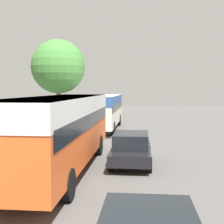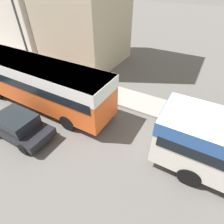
{
  "view_description": "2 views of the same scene",
  "coord_description": "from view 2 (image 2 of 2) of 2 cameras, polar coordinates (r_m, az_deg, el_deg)",
  "views": [
    {
      "loc": [
        1.66,
        -2.32,
        3.38
      ],
      "look_at": [
        -0.31,
        17.6,
        1.88
      ],
      "focal_mm": 50.0,
      "sensor_mm": 36.0,
      "label": 1
    },
    {
      "loc": [
        4.72,
        19.28,
        7.3
      ],
      "look_at": [
        -1.33,
        15.85,
        1.74
      ],
      "focal_mm": 28.0,
      "sensor_mm": 36.0,
      "label": 2
    }
  ],
  "objects": [
    {
      "name": "lamp_post",
      "position": [
        16.31,
        -28.01,
        23.88
      ],
      "size": [
        0.36,
        0.36,
        7.0
      ],
      "color": "#47474C",
      "rests_on": "sidewalk"
    },
    {
      "name": "building_corner",
      "position": [
        23.29,
        -25.58,
        30.13
      ],
      "size": [
        6.96,
        6.07,
        10.17
      ],
      "color": "silver",
      "rests_on": "ground_plane"
    },
    {
      "name": "car_far_curb",
      "position": [
        10.89,
        -28.25,
        -3.88
      ],
      "size": [
        1.79,
        3.88,
        1.43
      ],
      "color": "black",
      "rests_on": "ground_plane"
    },
    {
      "name": "pedestrian_walking_away",
      "position": [
        16.01,
        -18.11,
        13.79
      ],
      "size": [
        0.4,
        0.4,
        1.77
      ],
      "color": "#232838",
      "rests_on": "sidewalk"
    },
    {
      "name": "bus_lead",
      "position": [
        12.46,
        -23.65,
        10.08
      ],
      "size": [
        2.5,
        10.78,
        3.06
      ],
      "color": "#EA5B23",
      "rests_on": "ground_plane"
    },
    {
      "name": "sidewalk",
      "position": [
        22.81,
        -32.64,
        14.3
      ],
      "size": [
        2.2,
        120.0,
        0.15
      ],
      "color": "gray",
      "rests_on": "ground_plane"
    }
  ]
}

